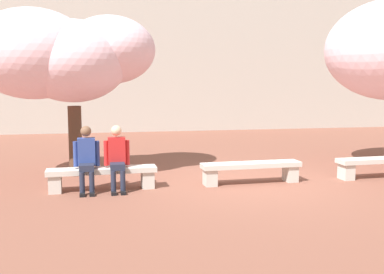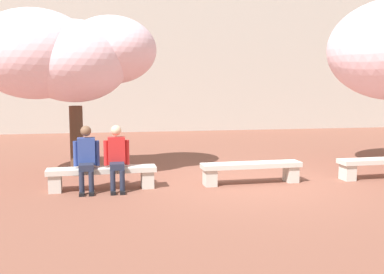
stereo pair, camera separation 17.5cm
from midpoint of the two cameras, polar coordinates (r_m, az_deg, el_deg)
ground_plane at (r=9.69m, az=8.03°, el=-5.87°), size 100.00×100.00×0.00m
building_facade at (r=21.79m, az=-2.30°, el=10.83°), size 28.00×4.00×7.25m
stone_bench_west_end at (r=9.16m, az=-10.81°, el=-4.67°), size 2.16×0.49×0.45m
stone_bench_near_west at (r=9.62m, az=8.06°, el=-4.05°), size 2.16×0.49×0.45m
stone_bench_center at (r=10.99m, az=23.67°, el=-3.20°), size 2.16×0.49×0.45m
person_seated_left at (r=9.04m, az=-12.73°, el=-2.38°), size 0.51×0.69×1.29m
person_seated_right at (r=9.04m, az=-8.99°, el=-2.30°), size 0.51×0.68×1.29m
cherry_tree_main at (r=10.66m, az=-15.06°, el=9.90°), size 4.06×2.71×3.76m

